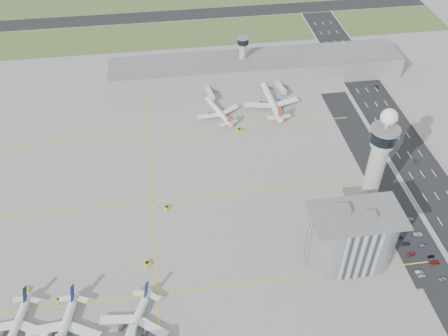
{
  "coord_description": "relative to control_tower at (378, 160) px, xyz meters",
  "views": [
    {
      "loc": [
        -28.75,
        -164.25,
        193.25
      ],
      "look_at": [
        0.0,
        35.0,
        15.0
      ],
      "focal_mm": 40.0,
      "sensor_mm": 36.0,
      "label": 1
    }
  ],
  "objects": [
    {
      "name": "ground",
      "position": [
        -72.0,
        -8.0,
        -35.04
      ],
      "size": [
        1000.0,
        1000.0,
        0.0
      ],
      "primitive_type": "plane",
      "color": "#99968E"
    },
    {
      "name": "grass_strip_0",
      "position": [
        -92.0,
        217.0,
        -35.0
      ],
      "size": [
        480.0,
        50.0,
        0.08
      ],
      "primitive_type": "cube",
      "color": "#4D6D33",
      "rests_on": "ground"
    },
    {
      "name": "runway",
      "position": [
        -92.0,
        254.0,
        -34.98
      ],
      "size": [
        480.0,
        22.0,
        0.1
      ],
      "primitive_type": "cube",
      "color": "black",
      "rests_on": "ground"
    },
    {
      "name": "highway",
      "position": [
        43.0,
        -8.0,
        -34.99
      ],
      "size": [
        28.0,
        500.0,
        0.1
      ],
      "primitive_type": "cube",
      "color": "black",
      "rests_on": "ground"
    },
    {
      "name": "barrier_left",
      "position": [
        29.0,
        -8.0,
        -34.44
      ],
      "size": [
        0.6,
        500.0,
        1.2
      ],
      "primitive_type": "cube",
      "color": "#9E9E99",
      "rests_on": "ground"
    },
    {
      "name": "landside_road",
      "position": [
        18.0,
        -18.0,
        -35.0
      ],
      "size": [
        18.0,
        260.0,
        0.08
      ],
      "primitive_type": "cube",
      "color": "black",
      "rests_on": "ground"
    },
    {
      "name": "parking_lot",
      "position": [
        16.0,
        -30.0,
        -34.99
      ],
      "size": [
        20.0,
        44.0,
        0.1
      ],
      "primitive_type": "cube",
      "color": "black",
      "rests_on": "ground"
    },
    {
      "name": "taxiway_line_h_0",
      "position": [
        -112.0,
        -38.0,
        -35.04
      ],
      "size": [
        260.0,
        0.6,
        0.01
      ],
      "primitive_type": "cube",
      "color": "yellow",
      "rests_on": "ground"
    },
    {
      "name": "taxiway_line_h_1",
      "position": [
        -112.0,
        22.0,
        -35.04
      ],
      "size": [
        260.0,
        0.6,
        0.01
      ],
      "primitive_type": "cube",
      "color": "yellow",
      "rests_on": "ground"
    },
    {
      "name": "taxiway_line_h_2",
      "position": [
        -112.0,
        82.0,
        -35.04
      ],
      "size": [
        260.0,
        0.6,
        0.01
      ],
      "primitive_type": "cube",
      "color": "yellow",
      "rests_on": "ground"
    },
    {
      "name": "taxiway_line_v",
      "position": [
        -112.0,
        22.0,
        -35.04
      ],
      "size": [
        0.6,
        260.0,
        0.01
      ],
      "primitive_type": "cube",
      "color": "yellow",
      "rests_on": "ground"
    },
    {
      "name": "control_tower",
      "position": [
        0.0,
        0.0,
        0.0
      ],
      "size": [
        14.0,
        14.0,
        64.5
      ],
      "color": "#ADAAA5",
      "rests_on": "ground"
    },
    {
      "name": "secondary_tower",
      "position": [
        -42.0,
        142.0,
        -16.24
      ],
      "size": [
        8.6,
        8.6,
        31.9
      ],
      "color": "#ADAAA5",
      "rests_on": "ground"
    },
    {
      "name": "admin_building",
      "position": [
        -20.01,
        -30.0,
        -19.74
      ],
      "size": [
        42.0,
        24.0,
        33.5
      ],
      "color": "#B2B2B7",
      "rests_on": "ground"
    },
    {
      "name": "terminal_pier",
      "position": [
        -32.0,
        140.0,
        -27.14
      ],
      "size": [
        210.0,
        32.0,
        15.8
      ],
      "color": "gray",
      "rests_on": "ground"
    },
    {
      "name": "airplane_near_a",
      "position": [
        -172.33,
        -49.25,
        -30.06
      ],
      "size": [
        36.58,
        40.77,
        9.95
      ],
      "primitive_type": null,
      "rotation": [
        0.0,
        0.0,
        -1.77
      ],
      "color": "white",
      "rests_on": "ground"
    },
    {
      "name": "airplane_near_b",
      "position": [
        -151.93,
        -53.13,
        -29.68
      ],
      "size": [
        39.67,
        44.12,
        10.72
      ],
      "primitive_type": null,
      "rotation": [
        0.0,
        0.0,
        -1.78
      ],
      "color": "white",
      "rests_on": "ground"
    },
    {
      "name": "airplane_near_c",
      "position": [
        -122.59,
        -54.16,
        -29.88
      ],
      "size": [
        43.09,
        46.07,
        10.32
      ],
      "primitive_type": null,
      "rotation": [
        0.0,
        0.0,
        -1.97
      ],
      "color": "white",
      "rests_on": "ground"
    },
    {
      "name": "airplane_far_a",
      "position": [
        -65.71,
        97.46,
        -30.02
      ],
      "size": [
        40.51,
        43.83,
        10.03
      ],
      "primitive_type": null,
      "rotation": [
        0.0,
        0.0,
        1.9
      ],
      "color": "white",
      "rests_on": "ground"
    },
    {
      "name": "airplane_far_b",
      "position": [
        -28.65,
        102.69,
        -28.76
      ],
      "size": [
        40.17,
        46.58,
        12.57
      ],
      "primitive_type": null,
      "rotation": [
        0.0,
        0.0,
        1.62
      ],
      "color": "white",
      "rests_on": "ground"
    },
    {
      "name": "jet_bridge_far_0",
      "position": [
        -70.0,
        124.0,
        -32.19
      ],
      "size": [
        5.39,
        14.31,
        5.7
      ],
      "primitive_type": null,
      "rotation": [
        0.0,
        0.0,
        -1.4
      ],
      "color": "silver",
      "rests_on": "ground"
    },
    {
      "name": "jet_bridge_far_1",
      "position": [
        -20.0,
        124.0,
        -32.19
      ],
      "size": [
        5.39,
        14.31,
        5.7
      ],
      "primitive_type": null,
      "rotation": [
        0.0,
        0.0,
        -1.4
      ],
      "color": "silver",
      "rests_on": "ground"
    },
    {
      "name": "tug_0",
      "position": [
        -171.61,
        -27.53,
        -34.09
      ],
      "size": [
        3.75,
        3.06,
        1.89
      ],
      "primitive_type": null,
      "rotation": [
        0.0,
        0.0,
        1.29
      ],
      "color": "#FEEB00",
      "rests_on": "ground"
    },
    {
      "name": "tug_1",
      "position": [
        -155.91,
        -34.85,
        -34.25
      ],
      "size": [
        3.06,
        3.3,
        1.58
      ],
      "primitive_type": null,
      "rotation": [
        0.0,
        0.0,
        -0.58
      ],
      "color": "yellow",
      "rests_on": "ground"
    },
    {
      "name": "tug_2",
      "position": [
        -116.07,
        -20.36,
        -34.04
      ],
      "size": [
        4.02,
        4.18,
        2.01
      ],
      "primitive_type": null,
      "rotation": [
        0.0,
        0.0,
        -2.46
      ],
      "color": "yellow",
      "rests_on": "ground"
    },
    {
      "name": "tug_3",
      "position": [
        -104.54,
        15.69,
        -34.16
      ],
      "size": [
        3.45,
        3.69,
        1.77
      ],
      "primitive_type": null,
      "rotation": [
        0.0,
        0.0,
        -0.61
      ],
      "color": "yellow",
      "rests_on": "ground"
    },
    {
      "name": "tug_4",
      "position": [
        -54.89,
        77.57,
        -34.05
      ],
      "size": [
        3.79,
        2.93,
        1.99
      ],
      "primitive_type": null,
      "rotation": [
        0.0,
        0.0,
        1.75
      ],
      "color": "#EAC800",
      "rests_on": "ground"
    },
    {
      "name": "tug_5",
      "position": [
        -30.62,
        103.99,
        -34.11
      ],
      "size": [
        3.51,
        3.86,
        1.85
      ],
      "primitive_type": null,
      "rotation": [
        0.0,
        0.0,
        -0.53
      ],
      "color": "yellow",
      "rests_on": "ground"
    },
    {
      "name": "car_lot_0",
      "position": [
        11.27,
        -45.64,
        -34.43
      ],
      "size": [
        3.65,
        1.57,
        1.23
      ],
      "primitive_type": "imported",
      "rotation": [
        0.0,
        0.0,
        1.54
      ],
      "color": "#B9BAC8",
      "rests_on": "ground"
    },
    {
      "name": "car_lot_1",
      "position": [
        11.13,
        -43.42,
        -34.39
      ],
      "size": [
        4.0,
        1.5,
        1.3
      ],
      "primitive_type": "imported",
      "rotation": [
        0.0,
        0.0,
        1.6
      ],
      "color": "gray",
      "rests_on": "ground"
    },
    {
      "name": "car_lot_2",
      "position": [
        11.77,
        -32.79,
        -34.45
      ],
      "size": [
        4.42,
        2.42,
        1.18
      ],
      "primitive_type": "imported",
      "rotation": [
        0.0,
        0.0,
        1.68
      ],
      "color": "maroon",
      "rests_on": "ground"
    },
    {
      "name": "car_lot_3",
      "position": [
        12.14,
        -26.1,
        -34.44
      ],
      "size": [
        4.26,
        2.0,
        1.2
      ],
      "primitive_type": "imported",
      "rotation": [
        0.0,
        0.0,
        1.65
      ],
      "color": "black",
      "rests_on": "ground"
    },
    {
      "name": "car_lot_4",
      "position": [
        10.69,
        -21.75,
        -34.49
      ],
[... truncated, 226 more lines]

